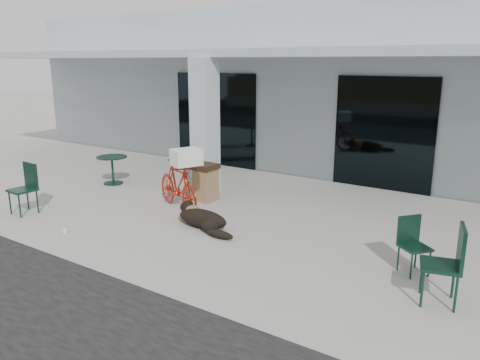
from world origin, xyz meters
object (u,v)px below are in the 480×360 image
Objects in this scene: bicycle at (178,186)px; cafe_chair_far_a at (415,247)px; trash_receptacle at (205,182)px; dog at (203,218)px; cafe_chair_far_b at (440,264)px; cafe_table_near at (113,170)px; cafe_chair_near at (22,189)px.

cafe_chair_far_a is (4.91, -0.41, -0.10)m from bicycle.
dog is at bearing -53.93° from trash_receptacle.
cafe_chair_far_b reaches higher than cafe_chair_far_a.
cafe_table_near is at bearing -116.74° from cafe_chair_far_b.
dog is 1.15× the size of cafe_chair_far_b.
trash_receptacle is (-5.30, 1.95, -0.12)m from cafe_chair_far_b.
cafe_chair_far_a is at bearing -160.42° from cafe_chair_far_b.
trash_receptacle is at bearing -124.49° from cafe_chair_far_b.
cafe_chair_near reaches higher than dog.
cafe_chair_far_a is at bearing -14.44° from trash_receptacle.
bicycle is 5.50m from cafe_chair_far_b.
cafe_chair_near is at bearing -98.06° from cafe_chair_far_b.
cafe_chair_far_a is 0.79× the size of cafe_chair_far_b.
cafe_table_near is (-3.92, 1.30, 0.15)m from dog.
bicycle is 1.33m from dog.
cafe_chair_far_a is (3.77, 0.20, 0.22)m from dog.
cafe_table_near is 8.37m from cafe_chair_far_b.
bicycle is at bearing 168.21° from dog.
cafe_chair_near is 3.77m from trash_receptacle.
dog is 1.46× the size of cafe_chair_far_a.
dog is 3.78m from cafe_chair_far_a.
cafe_chair_near is at bearing 141.07° from cafe_chair_far_a.
trash_receptacle is at bearing 114.62° from cafe_chair_far_a.
cafe_chair_far_a is (7.34, 1.56, -0.09)m from cafe_chair_near.
cafe_chair_far_a is at bearing -8.11° from cafe_table_near.
dog is 1.19× the size of cafe_chair_near.
cafe_table_near is 7.77m from cafe_chair_far_a.
cafe_chair_far_b reaches higher than trash_receptacle.
cafe_chair_far_a is at bearing -70.72° from bicycle.
trash_receptacle is (2.52, 2.81, -0.10)m from cafe_chair_near.
dog is 3.83m from cafe_chair_near.
cafe_table_near reaches higher than dog.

